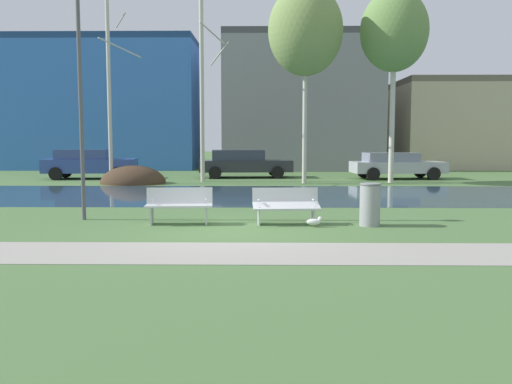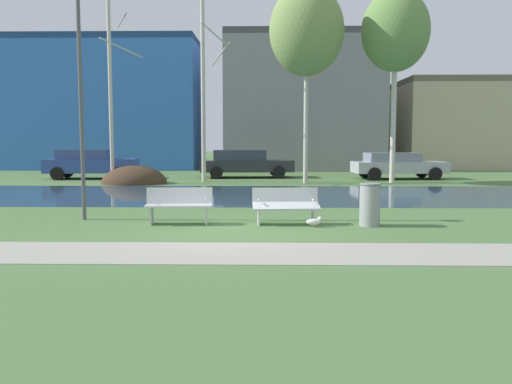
{
  "view_description": "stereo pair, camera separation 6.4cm",
  "coord_description": "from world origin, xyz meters",
  "px_view_note": "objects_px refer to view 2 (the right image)",
  "views": [
    {
      "loc": [
        0.75,
        -12.08,
        2.09
      ],
      "look_at": [
        0.55,
        1.89,
        0.7
      ],
      "focal_mm": 38.65,
      "sensor_mm": 36.0,
      "label": 1
    },
    {
      "loc": [
        0.82,
        -12.08,
        2.09
      ],
      "look_at": [
        0.55,
        1.89,
        0.7
      ],
      "focal_mm": 38.65,
      "sensor_mm": 36.0,
      "label": 2
    }
  ],
  "objects_px": {
    "bench_right": "(286,205)",
    "parked_van_nearest_blue": "(90,163)",
    "trash_bin": "(370,204)",
    "seagull": "(314,222)",
    "parked_sedan_second_dark": "(245,163)",
    "parked_hatch_third_silver": "(397,165)",
    "bench_left": "(179,204)",
    "streetlamp": "(80,60)"
  },
  "relations": [
    {
      "from": "trash_bin",
      "to": "parked_sedan_second_dark",
      "type": "height_order",
      "value": "parked_sedan_second_dark"
    },
    {
      "from": "parked_sedan_second_dark",
      "to": "parked_van_nearest_blue",
      "type": "bearing_deg",
      "value": -172.91
    },
    {
      "from": "bench_left",
      "to": "streetlamp",
      "type": "height_order",
      "value": "streetlamp"
    },
    {
      "from": "bench_right",
      "to": "parked_sedan_second_dark",
      "type": "height_order",
      "value": "parked_sedan_second_dark"
    },
    {
      "from": "seagull",
      "to": "parked_sedan_second_dark",
      "type": "bearing_deg",
      "value": 98.1
    },
    {
      "from": "bench_left",
      "to": "parked_sedan_second_dark",
      "type": "distance_m",
      "value": 15.48
    },
    {
      "from": "bench_right",
      "to": "parked_hatch_third_silver",
      "type": "distance_m",
      "value": 15.82
    },
    {
      "from": "trash_bin",
      "to": "parked_sedan_second_dark",
      "type": "xyz_separation_m",
      "value": [
        -3.58,
        15.68,
        0.24
      ]
    },
    {
      "from": "bench_right",
      "to": "trash_bin",
      "type": "xyz_separation_m",
      "value": [
        1.98,
        -0.23,
        0.05
      ]
    },
    {
      "from": "parked_van_nearest_blue",
      "to": "streetlamp",
      "type": "bearing_deg",
      "value": -72.84
    },
    {
      "from": "parked_van_nearest_blue",
      "to": "parked_sedan_second_dark",
      "type": "bearing_deg",
      "value": 7.09
    },
    {
      "from": "bench_right",
      "to": "trash_bin",
      "type": "height_order",
      "value": "trash_bin"
    },
    {
      "from": "bench_right",
      "to": "parked_sedan_second_dark",
      "type": "xyz_separation_m",
      "value": [
        -1.6,
        15.45,
        0.3
      ]
    },
    {
      "from": "bench_left",
      "to": "seagull",
      "type": "distance_m",
      "value": 3.28
    },
    {
      "from": "bench_left",
      "to": "parked_van_nearest_blue",
      "type": "bearing_deg",
      "value": 115.17
    },
    {
      "from": "bench_left",
      "to": "seagull",
      "type": "xyz_separation_m",
      "value": [
        3.24,
        -0.43,
        -0.34
      ]
    },
    {
      "from": "bench_right",
      "to": "parked_van_nearest_blue",
      "type": "height_order",
      "value": "parked_van_nearest_blue"
    },
    {
      "from": "bench_left",
      "to": "trash_bin",
      "type": "xyz_separation_m",
      "value": [
        4.56,
        -0.23,
        0.05
      ]
    },
    {
      "from": "bench_left",
      "to": "parked_sedan_second_dark",
      "type": "relative_size",
      "value": 0.33
    },
    {
      "from": "streetlamp",
      "to": "parked_van_nearest_blue",
      "type": "distance_m",
      "value": 14.82
    },
    {
      "from": "bench_left",
      "to": "bench_right",
      "type": "relative_size",
      "value": 1.0
    },
    {
      "from": "bench_right",
      "to": "streetlamp",
      "type": "height_order",
      "value": "streetlamp"
    },
    {
      "from": "bench_right",
      "to": "parked_hatch_third_silver",
      "type": "xyz_separation_m",
      "value": [
        6.1,
        14.59,
        0.25
      ]
    },
    {
      "from": "bench_right",
      "to": "streetlamp",
      "type": "xyz_separation_m",
      "value": [
        -5.12,
        0.66,
        3.53
      ]
    },
    {
      "from": "parked_hatch_third_silver",
      "to": "bench_right",
      "type": "bearing_deg",
      "value": -112.69
    },
    {
      "from": "bench_left",
      "to": "seagull",
      "type": "height_order",
      "value": "bench_left"
    },
    {
      "from": "bench_left",
      "to": "seagull",
      "type": "bearing_deg",
      "value": -7.6
    },
    {
      "from": "bench_right",
      "to": "parked_hatch_third_silver",
      "type": "height_order",
      "value": "parked_hatch_third_silver"
    },
    {
      "from": "trash_bin",
      "to": "bench_right",
      "type": "bearing_deg",
      "value": 173.45
    },
    {
      "from": "trash_bin",
      "to": "seagull",
      "type": "xyz_separation_m",
      "value": [
        -1.32,
        -0.2,
        -0.39
      ]
    },
    {
      "from": "trash_bin",
      "to": "parked_hatch_third_silver",
      "type": "relative_size",
      "value": 0.22
    },
    {
      "from": "trash_bin",
      "to": "seagull",
      "type": "height_order",
      "value": "trash_bin"
    },
    {
      "from": "streetlamp",
      "to": "bench_right",
      "type": "bearing_deg",
      "value": -7.3
    },
    {
      "from": "seagull",
      "to": "streetlamp",
      "type": "bearing_deg",
      "value": 169.33
    },
    {
      "from": "bench_right",
      "to": "seagull",
      "type": "distance_m",
      "value": 0.86
    },
    {
      "from": "bench_left",
      "to": "streetlamp",
      "type": "xyz_separation_m",
      "value": [
        -2.54,
        0.66,
        3.53
      ]
    },
    {
      "from": "bench_left",
      "to": "parked_van_nearest_blue",
      "type": "xyz_separation_m",
      "value": [
        -6.8,
        14.48,
        0.32
      ]
    },
    {
      "from": "trash_bin",
      "to": "parked_van_nearest_blue",
      "type": "bearing_deg",
      "value": 127.69
    },
    {
      "from": "trash_bin",
      "to": "streetlamp",
      "type": "xyz_separation_m",
      "value": [
        -7.09,
        0.88,
        3.48
      ]
    },
    {
      "from": "bench_left",
      "to": "bench_right",
      "type": "distance_m",
      "value": 2.58
    },
    {
      "from": "trash_bin",
      "to": "seagull",
      "type": "bearing_deg",
      "value": -171.21
    },
    {
      "from": "trash_bin",
      "to": "parked_van_nearest_blue",
      "type": "xyz_separation_m",
      "value": [
        -11.36,
        14.71,
        0.27
      ]
    }
  ]
}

